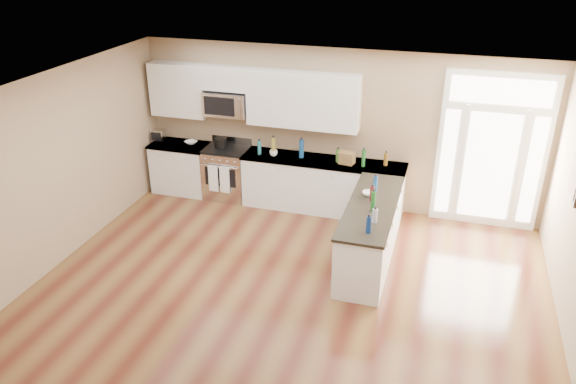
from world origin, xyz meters
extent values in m
plane|color=#512317|center=(0.00, 0.00, 0.00)|extent=(8.00, 8.00, 0.00)
plane|color=#998061|center=(0.00, 4.00, 1.40)|extent=(7.00, 0.00, 7.00)
plane|color=#998061|center=(-3.50, 0.00, 1.40)|extent=(0.00, 8.00, 8.00)
plane|color=white|center=(0.00, 0.00, 2.80)|extent=(8.00, 8.00, 0.00)
cube|color=silver|center=(-2.87, 3.69, 0.45)|extent=(1.06, 0.62, 0.90)
cube|color=black|center=(-2.87, 3.69, 0.05)|extent=(1.02, 0.52, 0.10)
cube|color=black|center=(-2.87, 3.69, 0.92)|extent=(1.10, 0.66, 0.04)
cube|color=silver|center=(-0.16, 3.69, 0.45)|extent=(2.81, 0.62, 0.90)
cube|color=black|center=(-0.16, 3.69, 0.05)|extent=(2.77, 0.52, 0.10)
cube|color=black|center=(-0.16, 3.69, 0.92)|extent=(2.85, 0.66, 0.04)
cube|color=silver|center=(0.93, 2.24, 0.45)|extent=(0.65, 2.28, 0.90)
cube|color=black|center=(0.93, 2.24, 0.05)|extent=(0.61, 2.18, 0.10)
cube|color=black|center=(0.93, 2.24, 0.92)|extent=(0.69, 2.32, 0.04)
cube|color=silver|center=(-2.88, 3.83, 1.93)|extent=(1.04, 0.33, 0.95)
cube|color=silver|center=(-0.57, 3.83, 1.93)|extent=(1.94, 0.33, 0.95)
cube|color=silver|center=(-1.95, 3.83, 2.20)|extent=(0.82, 0.33, 0.40)
cube|color=silver|center=(-1.95, 3.80, 1.76)|extent=(0.78, 0.40, 0.42)
cube|color=black|center=(-2.01, 3.59, 1.76)|extent=(0.56, 0.01, 0.32)
cube|color=white|center=(2.55, 3.96, 1.30)|extent=(1.70, 0.08, 2.60)
cube|color=white|center=(2.55, 3.91, 1.05)|extent=(0.78, 0.02, 1.80)
cube|color=white|center=(1.89, 3.91, 1.05)|extent=(0.22, 0.02, 1.80)
cube|color=white|center=(3.21, 3.91, 1.05)|extent=(0.22, 0.02, 1.80)
cube|color=white|center=(2.55, 3.91, 2.30)|extent=(1.50, 0.02, 0.40)
cube|color=black|center=(3.47, 2.20, 1.70)|extent=(0.04, 0.58, 0.58)
cube|color=brown|center=(3.45, 2.20, 1.70)|extent=(0.01, 0.46, 0.46)
cube|color=silver|center=(-1.96, 3.69, 0.46)|extent=(0.78, 0.64, 0.92)
cube|color=black|center=(-1.96, 3.69, 0.94)|extent=(0.78, 0.60, 0.03)
cube|color=silver|center=(-1.96, 3.99, 1.01)|extent=(0.78, 0.04, 0.14)
cube|color=black|center=(-1.96, 3.36, 0.52)|extent=(0.58, 0.01, 0.34)
cylinder|color=silver|center=(-1.96, 3.34, 0.74)|extent=(0.70, 0.02, 0.02)
cube|color=white|center=(-2.08, 3.33, 0.50)|extent=(0.18, 0.02, 0.50)
cube|color=white|center=(-1.86, 3.33, 0.50)|extent=(0.18, 0.02, 0.50)
cylinder|color=black|center=(-2.08, 3.74, 1.04)|extent=(0.30, 0.30, 0.18)
cube|color=silver|center=(-3.35, 3.77, 1.04)|extent=(0.26, 0.21, 0.21)
cube|color=brown|center=(0.26, 3.66, 1.04)|extent=(0.28, 0.22, 0.20)
imported|color=white|center=(-2.69, 3.76, 0.97)|extent=(0.29, 0.29, 0.05)
imported|color=white|center=(0.82, 2.52, 0.97)|extent=(0.24, 0.24, 0.06)
imported|color=white|center=(-1.04, 3.63, 0.99)|extent=(0.16, 0.16, 0.11)
cylinder|color=#19591E|center=(0.55, 3.61, 1.09)|extent=(0.06, 0.06, 0.29)
cylinder|color=navy|center=(0.89, 2.70, 1.06)|extent=(0.07, 0.07, 0.24)
cylinder|color=brown|center=(0.90, 3.77, 1.05)|extent=(0.07, 0.07, 0.22)
cylinder|color=olive|center=(-1.05, 3.68, 1.10)|extent=(0.08, 0.08, 0.31)
cylinder|color=#26727F|center=(-1.30, 3.64, 1.06)|extent=(0.06, 0.06, 0.25)
cylinder|color=#591919|center=(0.90, 2.35, 1.05)|extent=(0.07, 0.07, 0.23)
cylinder|color=#B2B2B7|center=(1.04, 1.70, 1.04)|extent=(0.07, 0.07, 0.20)
cylinder|color=navy|center=(1.01, 1.40, 1.05)|extent=(0.07, 0.07, 0.23)
cylinder|color=#3F7226|center=(0.10, 3.68, 1.05)|extent=(0.07, 0.07, 0.22)
cylinder|color=#19591E|center=(0.96, 2.05, 1.09)|extent=(0.07, 0.07, 0.29)
cylinder|color=navy|center=(-0.55, 3.70, 1.10)|extent=(0.08, 0.08, 0.32)
camera|label=1|loc=(1.86, -5.06, 4.57)|focal=35.00mm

